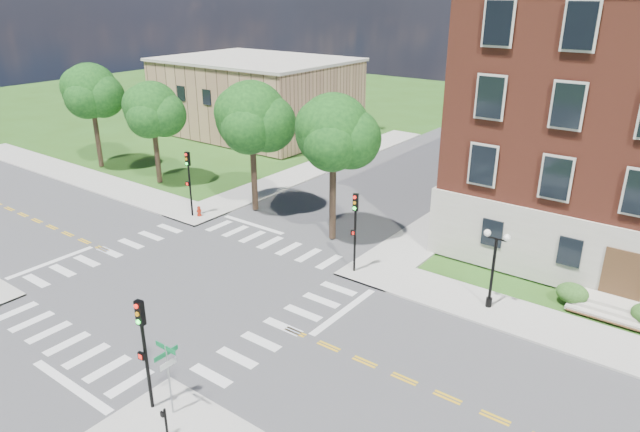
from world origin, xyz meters
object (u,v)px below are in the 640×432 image
Objects in this scene: street_sign_pole at (168,366)px; traffic_signal_nw at (189,176)px; traffic_signal_ne at (355,223)px; fire_hydrant at (199,211)px; push_button_post at (165,421)px; traffic_signal_se at (143,341)px; twin_lamp_west at (493,265)px.

traffic_signal_nw is at bearing 136.56° from street_sign_pole.
traffic_signal_ne is 14.21m from fire_hydrant.
street_sign_pole reaches higher than fire_hydrant.
traffic_signal_nw is 22.61m from push_button_post.
traffic_signal_ne is 4.00× the size of push_button_post.
fire_hydrant is at bearing 177.75° from traffic_signal_ne.
traffic_signal_se is at bearing -47.18° from fire_hydrant.
street_sign_pole is (-6.83, -15.16, -0.21)m from twin_lamp_west.
push_button_post is at bearing -83.15° from traffic_signal_ne.
traffic_signal_nw is 1.13× the size of twin_lamp_west.
street_sign_pole is at bearing -85.83° from traffic_signal_ne.
traffic_signal_se reaches higher than street_sign_pole.
twin_lamp_west is (7.76, 15.44, -0.66)m from traffic_signal_se.
traffic_signal_ne is at bearing -174.05° from twin_lamp_west.
street_sign_pole is at bearing -114.24° from twin_lamp_west.
traffic_signal_nw is 21.28m from street_sign_pole.
traffic_signal_nw is at bearing 134.24° from traffic_signal_se.
traffic_signal_ne is 6.40× the size of fire_hydrant.
traffic_signal_nw reaches higher than street_sign_pole.
traffic_signal_se is 1.55× the size of street_sign_pole.
traffic_signal_se is 17.29m from twin_lamp_west.
push_button_post is 1.60× the size of fire_hydrant.
traffic_signal_nw reaches higher than push_button_post.
fire_hydrant is (0.45, 0.27, -2.72)m from traffic_signal_nw.
traffic_signal_nw is (-14.39, 0.28, 0.00)m from traffic_signal_ne.
fire_hydrant is (-14.99, 14.89, -1.84)m from street_sign_pole.
street_sign_pole is (15.44, -14.62, -0.88)m from traffic_signal_nw.
traffic_signal_se is at bearing -116.68° from twin_lamp_west.
traffic_signal_ne is 14.40m from traffic_signal_nw.
push_button_post is at bearing -45.10° from fire_hydrant.
street_sign_pole is (0.93, 0.28, -0.88)m from traffic_signal_se.
traffic_signal_nw is at bearing -178.61° from twin_lamp_west.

